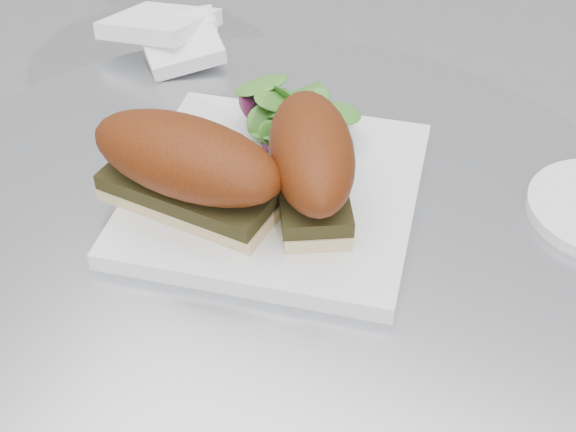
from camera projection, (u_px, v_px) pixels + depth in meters
table at (268, 420)px, 0.82m from camera, size 0.70×0.70×0.73m
plate at (275, 191)px, 0.70m from camera, size 0.29×0.29×0.02m
sandwich_left at (187, 166)px, 0.64m from camera, size 0.17×0.08×0.08m
sandwich_right at (311, 159)px, 0.65m from camera, size 0.14×0.17×0.08m
salad at (288, 111)px, 0.73m from camera, size 0.10×0.10×0.05m
napkin at (171, 44)px, 0.89m from camera, size 0.17×0.17×0.02m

